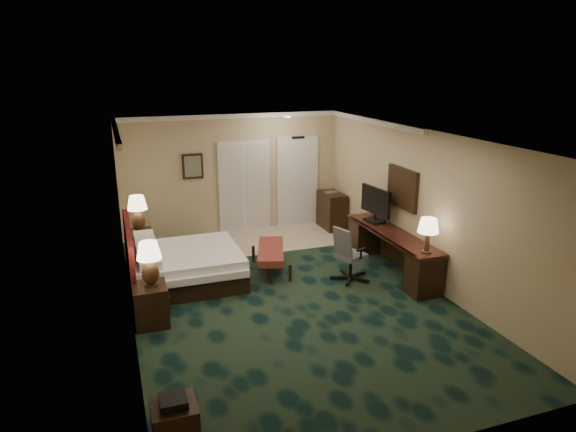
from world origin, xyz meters
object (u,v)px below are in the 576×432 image
object	(u,v)px
bed	(187,266)
desk	(391,252)
lamp_far	(138,214)
desk_chair	(351,253)
nightstand_far	(140,248)
lamp_near	(150,264)
nightstand_near	(151,305)
minibar	(332,211)
side_table	(175,425)
tv	(375,205)
bed_bench	(271,259)

from	to	relation	value
bed	desk	size ratio (longest dim) A/B	0.70
lamp_far	desk_chair	distance (m)	4.11
nightstand_far	lamp_near	xyz separation A→B (m)	(0.02, -2.53, 0.63)
nightstand_near	minibar	size ratio (longest dim) A/B	0.72
minibar	lamp_near	bearing A→B (deg)	-142.77
nightstand_far	desk	world-z (taller)	desk
side_table	tv	size ratio (longest dim) A/B	0.55
nightstand_far	lamp_near	world-z (taller)	lamp_near
nightstand_far	desk	distance (m)	4.82
bed	side_table	size ratio (longest dim) A/B	3.75
nightstand_near	desk	distance (m)	4.47
nightstand_far	minibar	size ratio (longest dim) A/B	0.77
minibar	side_table	bearing A→B (deg)	-126.25
lamp_near	bed_bench	size ratio (longest dim) A/B	0.51
tv	desk_chair	bearing A→B (deg)	-144.10
minibar	lamp_far	bearing A→B (deg)	-169.76
bed	lamp_far	size ratio (longest dim) A/B	2.63
side_table	bed	bearing A→B (deg)	79.41
nightstand_near	lamp_far	xyz separation A→B (m)	(0.04, 2.56, 0.70)
lamp_near	lamp_far	distance (m)	2.56
lamp_far	bed_bench	xyz separation A→B (m)	(2.27, -1.21, -0.78)
desk_chair	minibar	bearing A→B (deg)	53.38
bed	nightstand_near	world-z (taller)	nightstand_near
bed	lamp_far	xyz separation A→B (m)	(-0.72, 1.19, 0.72)
bed_bench	minibar	size ratio (longest dim) A/B	1.57
bed	nightstand_near	distance (m)	1.56
bed	desk	bearing A→B (deg)	-12.03
desk_chair	nightstand_near	bearing A→B (deg)	168.66
lamp_near	desk	world-z (taller)	lamp_near
bed_bench	desk	distance (m)	2.26
bed	tv	xyz separation A→B (m)	(3.69, -0.08, 0.82)
lamp_far	desk_chair	size ratio (longest dim) A/B	0.69
bed	nightstand_near	size ratio (longest dim) A/B	3.01
side_table	minibar	bearing A→B (deg)	53.75
desk	tv	bearing A→B (deg)	88.74
bed	nightstand_far	xyz separation A→B (m)	(-0.74, 1.16, 0.04)
nightstand_near	desk	xyz separation A→B (m)	(4.43, 0.58, 0.07)
nightstand_near	side_table	world-z (taller)	nightstand_near
lamp_near	minibar	xyz separation A→B (m)	(4.42, 3.36, -0.53)
lamp_near	minibar	world-z (taller)	lamp_near
desk	desk_chair	xyz separation A→B (m)	(-0.88, -0.11, 0.13)
bed_bench	minibar	distance (m)	2.95
lamp_far	side_table	distance (m)	5.35
lamp_near	tv	bearing A→B (deg)	16.27
lamp_near	bed_bench	bearing A→B (deg)	30.65
desk	tv	xyz separation A→B (m)	(0.02, 0.70, 0.73)
nightstand_near	minibar	bearing A→B (deg)	36.99
lamp_far	bed_bench	bearing A→B (deg)	-28.14
lamp_far	side_table	bearing A→B (deg)	-90.54
bed	minibar	xyz separation A→B (m)	(3.70, 1.99, 0.14)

